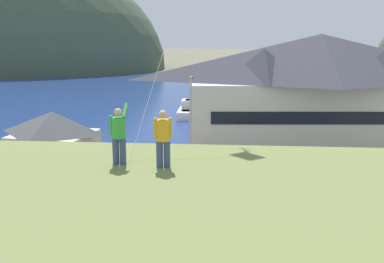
{
  "coord_description": "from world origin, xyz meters",
  "views": [
    {
      "loc": [
        1.78,
        -23.31,
        10.49
      ],
      "look_at": [
        -0.87,
        9.0,
        3.59
      ],
      "focal_mm": 43.4,
      "sensor_mm": 36.0,
      "label": 1
    }
  ],
  "objects_px": {
    "parked_car_back_row_right": "(233,215)",
    "parked_car_front_row_silver": "(300,184)",
    "moored_boat_wharfside": "(192,110)",
    "storage_shed_near_lot": "(54,145)",
    "storage_shed_waterside": "(237,116)",
    "person_companion": "(163,137)",
    "parked_car_corner_spot": "(91,208)",
    "moored_boat_outer_mooring": "(245,115)",
    "parked_car_front_row_end": "(159,175)",
    "moored_boat_inner_slip": "(189,110)",
    "person_kite_flyer": "(119,134)",
    "wharf_dock": "(217,117)",
    "harbor_lodge": "(319,87)",
    "parking_light_pole": "(191,118)"
  },
  "relations": [
    {
      "from": "parked_car_back_row_right",
      "to": "storage_shed_waterside",
      "type": "bearing_deg",
      "value": 88.8
    },
    {
      "from": "moored_boat_wharfside",
      "to": "storage_shed_near_lot",
      "type": "bearing_deg",
      "value": -105.84
    },
    {
      "from": "harbor_lodge",
      "to": "parking_light_pole",
      "type": "distance_m",
      "value": 15.59
    },
    {
      "from": "parked_car_corner_spot",
      "to": "storage_shed_waterside",
      "type": "bearing_deg",
      "value": 69.84
    },
    {
      "from": "moored_boat_inner_slip",
      "to": "parked_car_front_row_end",
      "type": "height_order",
      "value": "moored_boat_inner_slip"
    },
    {
      "from": "harbor_lodge",
      "to": "parked_car_corner_spot",
      "type": "height_order",
      "value": "harbor_lodge"
    },
    {
      "from": "harbor_lodge",
      "to": "wharf_dock",
      "type": "height_order",
      "value": "harbor_lodge"
    },
    {
      "from": "harbor_lodge",
      "to": "wharf_dock",
      "type": "xyz_separation_m",
      "value": [
        -9.95,
        11.61,
        -5.19
      ]
    },
    {
      "from": "parked_car_back_row_right",
      "to": "parked_car_front_row_silver",
      "type": "bearing_deg",
      "value": 52.19
    },
    {
      "from": "storage_shed_waterside",
      "to": "person_companion",
      "type": "bearing_deg",
      "value": -94.72
    },
    {
      "from": "moored_boat_inner_slip",
      "to": "person_kite_flyer",
      "type": "xyz_separation_m",
      "value": [
        1.84,
        -45.22,
        6.76
      ]
    },
    {
      "from": "parked_car_corner_spot",
      "to": "parking_light_pole",
      "type": "xyz_separation_m",
      "value": [
        4.67,
        10.31,
        3.2
      ]
    },
    {
      "from": "wharf_dock",
      "to": "moored_boat_inner_slip",
      "type": "bearing_deg",
      "value": 144.29
    },
    {
      "from": "parked_car_corner_spot",
      "to": "person_kite_flyer",
      "type": "relative_size",
      "value": 2.31
    },
    {
      "from": "parked_car_corner_spot",
      "to": "person_companion",
      "type": "xyz_separation_m",
      "value": [
        5.59,
        -10.23,
        6.4
      ]
    },
    {
      "from": "storage_shed_near_lot",
      "to": "storage_shed_waterside",
      "type": "distance_m",
      "value": 19.76
    },
    {
      "from": "moored_boat_outer_mooring",
      "to": "parked_car_front_row_end",
      "type": "distance_m",
      "value": 26.58
    },
    {
      "from": "storage_shed_waterside",
      "to": "person_companion",
      "type": "distance_m",
      "value": 33.35
    },
    {
      "from": "harbor_lodge",
      "to": "storage_shed_waterside",
      "type": "xyz_separation_m",
      "value": [
        -7.65,
        1.6,
        -3.21
      ]
    },
    {
      "from": "storage_shed_near_lot",
      "to": "parked_car_front_row_end",
      "type": "relative_size",
      "value": 1.5
    },
    {
      "from": "harbor_lodge",
      "to": "moored_boat_inner_slip",
      "type": "relative_size",
      "value": 3.3
    },
    {
      "from": "wharf_dock",
      "to": "parked_car_front_row_silver",
      "type": "distance_m",
      "value": 28.11
    },
    {
      "from": "parking_light_pole",
      "to": "person_kite_flyer",
      "type": "relative_size",
      "value": 3.9
    },
    {
      "from": "moored_boat_wharfside",
      "to": "parked_car_front_row_silver",
      "type": "bearing_deg",
      "value": -72.49
    },
    {
      "from": "moored_boat_outer_mooring",
      "to": "wharf_dock",
      "type": "bearing_deg",
      "value": 171.32
    },
    {
      "from": "parked_car_corner_spot",
      "to": "parking_light_pole",
      "type": "height_order",
      "value": "parking_light_pole"
    },
    {
      "from": "wharf_dock",
      "to": "parked_car_front_row_silver",
      "type": "height_order",
      "value": "parked_car_front_row_silver"
    },
    {
      "from": "storage_shed_near_lot",
      "to": "moored_boat_outer_mooring",
      "type": "distance_m",
      "value": 28.15
    },
    {
      "from": "harbor_lodge",
      "to": "person_kite_flyer",
      "type": "height_order",
      "value": "harbor_lodge"
    },
    {
      "from": "harbor_lodge",
      "to": "parked_car_back_row_right",
      "type": "bearing_deg",
      "value": -110.82
    },
    {
      "from": "parked_car_front_row_end",
      "to": "person_kite_flyer",
      "type": "xyz_separation_m",
      "value": [
        1.33,
        -16.32,
        6.42
      ]
    },
    {
      "from": "storage_shed_near_lot",
      "to": "parked_car_corner_spot",
      "type": "distance_m",
      "value": 9.62
    },
    {
      "from": "wharf_dock",
      "to": "moored_boat_outer_mooring",
      "type": "distance_m",
      "value": 3.52
    },
    {
      "from": "storage_shed_waterside",
      "to": "harbor_lodge",
      "type": "bearing_deg",
      "value": -11.82
    },
    {
      "from": "wharf_dock",
      "to": "parked_car_back_row_right",
      "type": "bearing_deg",
      "value": -86.83
    },
    {
      "from": "storage_shed_near_lot",
      "to": "person_companion",
      "type": "bearing_deg",
      "value": -59.79
    },
    {
      "from": "storage_shed_waterside",
      "to": "person_companion",
      "type": "relative_size",
      "value": 3.06
    },
    {
      "from": "storage_shed_waterside",
      "to": "parked_car_front_row_end",
      "type": "distance_m",
      "value": 17.2
    },
    {
      "from": "parked_car_front_row_silver",
      "to": "parking_light_pole",
      "type": "distance_m",
      "value": 9.59
    },
    {
      "from": "parked_car_corner_spot",
      "to": "parked_car_back_row_right",
      "type": "distance_m",
      "value": 7.83
    },
    {
      "from": "moored_boat_outer_mooring",
      "to": "parked_car_front_row_end",
      "type": "height_order",
      "value": "moored_boat_outer_mooring"
    },
    {
      "from": "harbor_lodge",
      "to": "wharf_dock",
      "type": "distance_m",
      "value": 16.15
    },
    {
      "from": "parked_car_back_row_right",
      "to": "parked_car_front_row_end",
      "type": "height_order",
      "value": "same"
    },
    {
      "from": "storage_shed_near_lot",
      "to": "storage_shed_waterside",
      "type": "relative_size",
      "value": 1.21
    },
    {
      "from": "moored_boat_inner_slip",
      "to": "parked_car_back_row_right",
      "type": "bearing_deg",
      "value": -81.26
    },
    {
      "from": "moored_boat_outer_mooring",
      "to": "person_kite_flyer",
      "type": "bearing_deg",
      "value": -97.14
    },
    {
      "from": "moored_boat_inner_slip",
      "to": "parked_car_front_row_end",
      "type": "xyz_separation_m",
      "value": [
        0.51,
        -28.9,
        0.34
      ]
    },
    {
      "from": "storage_shed_near_lot",
      "to": "storage_shed_waterside",
      "type": "xyz_separation_m",
      "value": [
        13.35,
        14.57,
        -0.28
      ]
    },
    {
      "from": "parked_car_front_row_end",
      "to": "parked_car_front_row_silver",
      "type": "bearing_deg",
      "value": -7.07
    },
    {
      "from": "wharf_dock",
      "to": "parked_car_front_row_end",
      "type": "bearing_deg",
      "value": -96.8
    }
  ]
}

